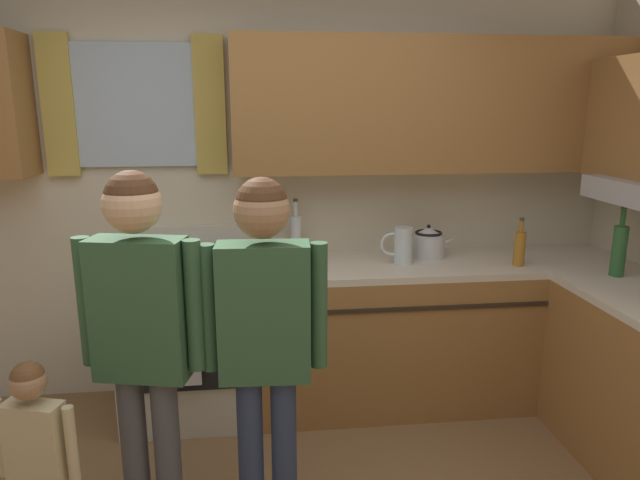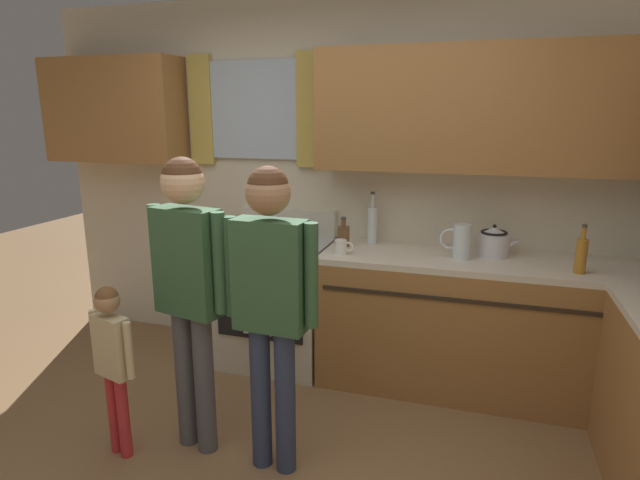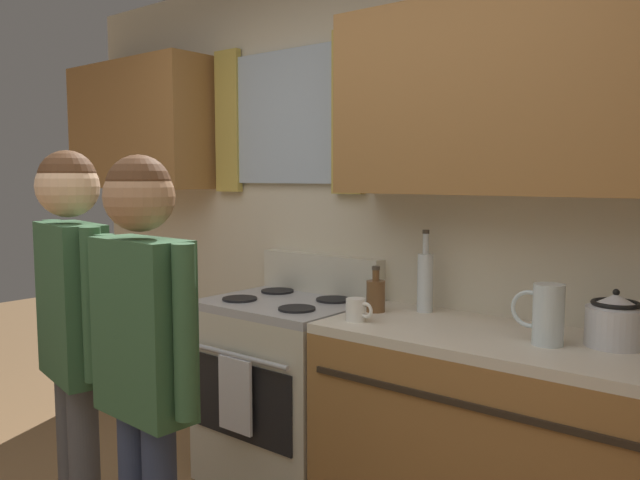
{
  "view_description": "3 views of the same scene",
  "coord_description": "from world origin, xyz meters",
  "px_view_note": "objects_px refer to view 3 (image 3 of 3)",
  "views": [
    {
      "loc": [
        0.03,
        -1.66,
        1.82
      ],
      "look_at": [
        0.33,
        0.87,
        1.21
      ],
      "focal_mm": 31.82,
      "sensor_mm": 36.0,
      "label": 1
    },
    {
      "loc": [
        0.99,
        -1.8,
        1.8
      ],
      "look_at": [
        0.17,
        0.83,
        1.13
      ],
      "focal_mm": 29.31,
      "sensor_mm": 36.0,
      "label": 2
    },
    {
      "loc": [
        1.65,
        -0.72,
        1.5
      ],
      "look_at": [
        0.44,
        0.78,
        1.31
      ],
      "focal_mm": 35.5,
      "sensor_mm": 36.0,
      "label": 3
    }
  ],
  "objects_px": {
    "stovetop_kettle": "(615,320)",
    "stove_oven": "(288,386)",
    "mug_ceramic_white": "(356,310)",
    "adult_in_plaid": "(144,347)",
    "bottle_tall_clear": "(425,281)",
    "adult_holding_child": "(73,318)",
    "water_pitcher": "(546,314)",
    "bottle_squat_brown": "(376,295)"
  },
  "relations": [
    {
      "from": "bottle_tall_clear",
      "to": "mug_ceramic_white",
      "type": "xyz_separation_m",
      "value": [
        -0.13,
        -0.34,
        -0.09
      ]
    },
    {
      "from": "bottle_tall_clear",
      "to": "mug_ceramic_white",
      "type": "relative_size",
      "value": 2.92
    },
    {
      "from": "stove_oven",
      "to": "bottle_tall_clear",
      "type": "bearing_deg",
      "value": 15.91
    },
    {
      "from": "bottle_squat_brown",
      "to": "stovetop_kettle",
      "type": "height_order",
      "value": "stovetop_kettle"
    },
    {
      "from": "mug_ceramic_white",
      "to": "water_pitcher",
      "type": "distance_m",
      "value": 0.76
    },
    {
      "from": "adult_in_plaid",
      "to": "water_pitcher",
      "type": "bearing_deg",
      "value": 53.04
    },
    {
      "from": "bottle_tall_clear",
      "to": "adult_holding_child",
      "type": "distance_m",
      "value": 1.46
    },
    {
      "from": "mug_ceramic_white",
      "to": "adult_holding_child",
      "type": "xyz_separation_m",
      "value": [
        -0.56,
        -0.95,
        0.05
      ]
    },
    {
      "from": "stovetop_kettle",
      "to": "stove_oven",
      "type": "bearing_deg",
      "value": -176.28
    },
    {
      "from": "stove_oven",
      "to": "adult_holding_child",
      "type": "xyz_separation_m",
      "value": [
        -0.04,
        -1.1,
        0.53
      ]
    },
    {
      "from": "stovetop_kettle",
      "to": "adult_holding_child",
      "type": "distance_m",
      "value": 1.92
    },
    {
      "from": "stove_oven",
      "to": "adult_in_plaid",
      "type": "relative_size",
      "value": 0.7
    },
    {
      "from": "mug_ceramic_white",
      "to": "adult_holding_child",
      "type": "relative_size",
      "value": 0.08
    },
    {
      "from": "bottle_squat_brown",
      "to": "stovetop_kettle",
      "type": "xyz_separation_m",
      "value": [
        0.99,
        0.04,
        0.02
      ]
    },
    {
      "from": "mug_ceramic_white",
      "to": "adult_holding_child",
      "type": "height_order",
      "value": "adult_holding_child"
    },
    {
      "from": "bottle_tall_clear",
      "to": "adult_holding_child",
      "type": "bearing_deg",
      "value": -118.25
    },
    {
      "from": "stove_oven",
      "to": "bottle_squat_brown",
      "type": "height_order",
      "value": "bottle_squat_brown"
    },
    {
      "from": "mug_ceramic_white",
      "to": "adult_in_plaid",
      "type": "relative_size",
      "value": 0.08
    },
    {
      "from": "adult_holding_child",
      "to": "water_pitcher",
      "type": "bearing_deg",
      "value": 39.36
    },
    {
      "from": "bottle_tall_clear",
      "to": "bottle_squat_brown",
      "type": "bearing_deg",
      "value": -141.65
    },
    {
      "from": "bottle_tall_clear",
      "to": "adult_in_plaid",
      "type": "bearing_deg",
      "value": -99.49
    },
    {
      "from": "mug_ceramic_white",
      "to": "stovetop_kettle",
      "type": "xyz_separation_m",
      "value": [
        0.95,
        0.25,
        0.05
      ]
    },
    {
      "from": "bottle_tall_clear",
      "to": "stovetop_kettle",
      "type": "xyz_separation_m",
      "value": [
        0.81,
        -0.09,
        -0.05
      ]
    },
    {
      "from": "stove_oven",
      "to": "stovetop_kettle",
      "type": "height_order",
      "value": "stovetop_kettle"
    },
    {
      "from": "adult_in_plaid",
      "to": "bottle_squat_brown",
      "type": "bearing_deg",
      "value": 87.6
    },
    {
      "from": "bottle_tall_clear",
      "to": "water_pitcher",
      "type": "bearing_deg",
      "value": -19.45
    },
    {
      "from": "stove_oven",
      "to": "mug_ceramic_white",
      "type": "xyz_separation_m",
      "value": [
        0.52,
        -0.15,
        0.48
      ]
    },
    {
      "from": "stovetop_kettle",
      "to": "water_pitcher",
      "type": "xyz_separation_m",
      "value": [
        -0.2,
        -0.13,
        0.02
      ]
    },
    {
      "from": "bottle_tall_clear",
      "to": "water_pitcher",
      "type": "xyz_separation_m",
      "value": [
        0.61,
        -0.22,
        -0.03
      ]
    },
    {
      "from": "adult_holding_child",
      "to": "stove_oven",
      "type": "bearing_deg",
      "value": 88.14
    },
    {
      "from": "water_pitcher",
      "to": "adult_holding_child",
      "type": "bearing_deg",
      "value": -140.64
    },
    {
      "from": "bottle_squat_brown",
      "to": "adult_in_plaid",
      "type": "height_order",
      "value": "adult_in_plaid"
    },
    {
      "from": "stovetop_kettle",
      "to": "mug_ceramic_white",
      "type": "bearing_deg",
      "value": -165.24
    },
    {
      "from": "bottle_tall_clear",
      "to": "bottle_squat_brown",
      "type": "xyz_separation_m",
      "value": [
        -0.17,
        -0.14,
        -0.06
      ]
    },
    {
      "from": "stove_oven",
      "to": "stovetop_kettle",
      "type": "xyz_separation_m",
      "value": [
        1.47,
        0.1,
        0.53
      ]
    },
    {
      "from": "stove_oven",
      "to": "mug_ceramic_white",
      "type": "bearing_deg",
      "value": -16.33
    },
    {
      "from": "bottle_squat_brown",
      "to": "water_pitcher",
      "type": "height_order",
      "value": "water_pitcher"
    },
    {
      "from": "bottle_tall_clear",
      "to": "adult_in_plaid",
      "type": "height_order",
      "value": "adult_in_plaid"
    },
    {
      "from": "adult_holding_child",
      "to": "bottle_squat_brown",
      "type": "bearing_deg",
      "value": 65.71
    },
    {
      "from": "mug_ceramic_white",
      "to": "stovetop_kettle",
      "type": "height_order",
      "value": "stovetop_kettle"
    },
    {
      "from": "mug_ceramic_white",
      "to": "adult_in_plaid",
      "type": "bearing_deg",
      "value": -95.23
    },
    {
      "from": "water_pitcher",
      "to": "adult_holding_child",
      "type": "distance_m",
      "value": 1.69
    }
  ]
}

